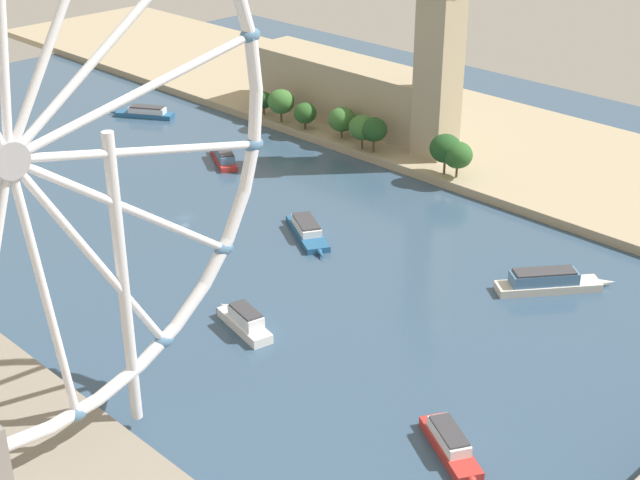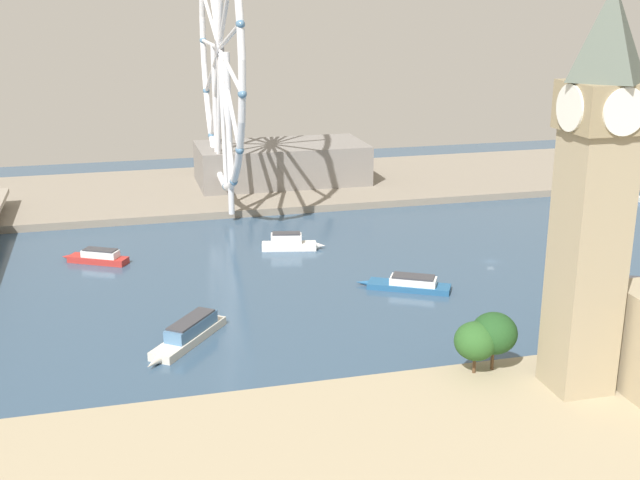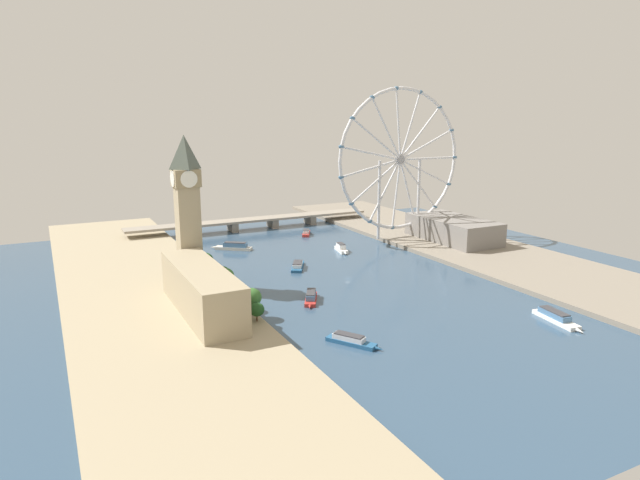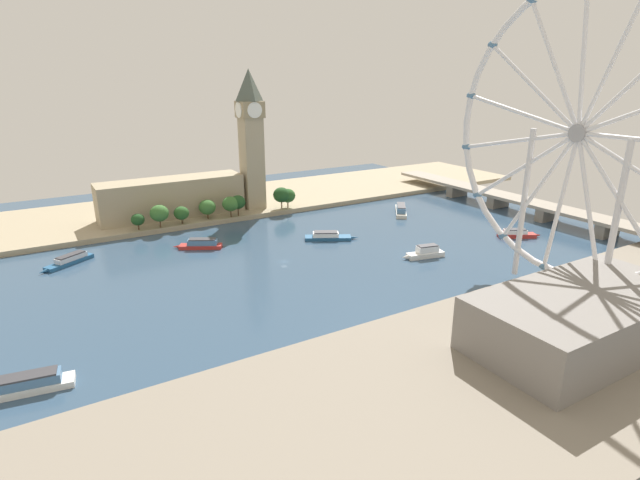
# 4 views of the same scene
# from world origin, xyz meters

# --- Properties ---
(ground_plane) EXTENTS (414.28, 414.28, 0.00)m
(ground_plane) POSITION_xyz_m (0.00, 0.00, 0.00)
(ground_plane) COLOR #334C66
(riverbank_left) EXTENTS (90.00, 520.00, 3.00)m
(riverbank_left) POSITION_xyz_m (-122.14, 0.00, 1.50)
(riverbank_left) COLOR tan
(riverbank_left) RESTS_ON ground_plane
(clock_tower) EXTENTS (15.74, 15.74, 88.12)m
(clock_tower) POSITION_xyz_m (-94.21, 25.25, 48.74)
(clock_tower) COLOR tan
(clock_tower) RESTS_ON riverbank_left
(parliament_block) EXTENTS (22.00, 87.89, 23.51)m
(parliament_block) POSITION_xyz_m (-101.31, -26.70, 14.76)
(parliament_block) COLOR tan
(parliament_block) RESTS_ON riverbank_left
(tree_row_embankment) EXTENTS (14.03, 105.32, 14.27)m
(tree_row_embankment) POSITION_xyz_m (-80.94, 1.10, 11.12)
(tree_row_embankment) COLOR #513823
(tree_row_embankment) RESTS_ON riverbank_left
(ferris_wheel) EXTENTS (115.77, 3.20, 121.18)m
(ferris_wheel) POSITION_xyz_m (92.82, 78.62, 66.22)
(ferris_wheel) COLOR silver
(ferris_wheel) RESTS_ON riverbank_right
(tour_boat_0) EXTENTS (29.26, 23.89, 6.03)m
(tour_boat_0) POSITION_xyz_m (-40.77, 107.31, 2.48)
(tour_boat_0) COLOR beige
(tour_boat_0) RESTS_ON ground_plane
(tour_boat_2) EXTENTS (9.35, 23.09, 6.32)m
(tour_boat_2) POSITION_xyz_m (30.72, 64.22, 2.49)
(tour_boat_2) COLOR white
(tour_boat_2) RESTS_ON ground_plane
(tour_boat_3) EXTENTS (15.86, 24.56, 5.30)m
(tour_boat_3) POSITION_xyz_m (-40.29, -28.75, 2.24)
(tour_boat_3) COLOR #B22D28
(tour_boat_3) RESTS_ON ground_plane
(tour_boat_4) EXTENTS (15.17, 23.10, 4.97)m
(tour_boat_4) POSITION_xyz_m (32.72, 130.97, 2.00)
(tour_boat_4) COLOR #B22D28
(tour_boat_4) RESTS_ON ground_plane
(tour_boat_5) EXTENTS (18.54, 28.30, 4.63)m
(tour_boat_5) POSITION_xyz_m (-18.49, 36.81, 1.83)
(tour_boat_5) COLOR #235684
(tour_boat_5) RESTS_ON ground_plane
(tour_boat_6) EXTENTS (18.24, 25.78, 4.67)m
(tour_boat_6) POSITION_xyz_m (-50.23, -91.13, 1.91)
(tour_boat_6) COLOR #235684
(tour_boat_6) RESTS_ON ground_plane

